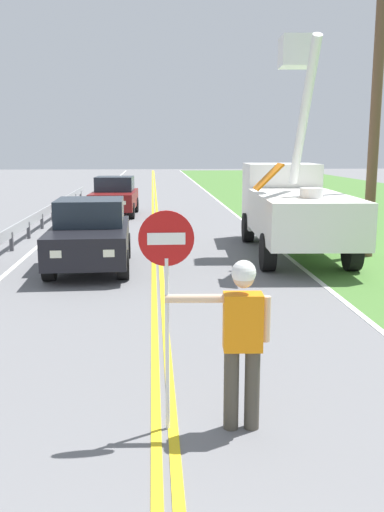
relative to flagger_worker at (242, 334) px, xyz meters
The scene contains 11 objects.
centerline_yellow_left 15.42m from the flagger_worker, 93.33° to the left, with size 0.11×110.00×0.01m, color yellow.
centerline_yellow_right 15.41m from the flagger_worker, 92.66° to the left, with size 0.11×110.00×0.01m, color yellow.
edge_line_right 15.64m from the flagger_worker, 79.68° to the left, with size 0.12×110.00×0.01m, color silver.
edge_line_left 16.01m from the flagger_worker, 106.00° to the left, with size 0.12×110.00×0.01m, color silver.
flagger_worker is the anchor object (origin of this frame).
stop_sign_paddle 1.02m from the flagger_worker, behind, with size 0.56×0.04×2.33m.
utility_bucket_truck 10.62m from the flagger_worker, 73.37° to the left, with size 2.99×6.92×5.89m.
oncoming_sedan_nearest 8.69m from the flagger_worker, 106.38° to the left, with size 2.01×4.15×1.70m.
oncoming_sedan_second 19.72m from the flagger_worker, 97.53° to the left, with size 2.04×4.17×1.70m.
utility_pole_near 11.10m from the flagger_worker, 61.88° to the left, with size 1.80×0.28×8.25m.
guardrail_left_shoulder 13.01m from the flagger_worker, 112.64° to the left, with size 0.10×32.00×0.71m.
Camera 1 is at (-0.09, -0.82, 2.93)m, focal length 39.28 mm.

